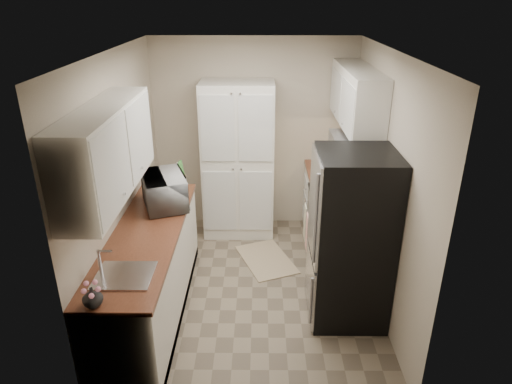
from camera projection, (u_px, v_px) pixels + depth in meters
ground at (252, 287)px, 5.02m from camera, size 3.20×3.20×0.00m
room_shell at (250, 146)px, 4.35m from camera, size 2.64×3.24×2.52m
pantry_cabinet at (238, 161)px, 5.82m from camera, size 0.90×0.55×2.00m
base_cabinet_left at (150, 275)px, 4.45m from camera, size 0.60×2.30×0.88m
countertop_left at (146, 234)px, 4.27m from camera, size 0.63×2.33×0.04m
base_cabinet_right at (330, 205)px, 5.92m from camera, size 0.60×0.80×0.88m
countertop_right at (332, 172)px, 5.73m from camera, size 0.63×0.83×0.04m
electric_range at (339, 232)px, 5.17m from camera, size 0.71×0.78×1.13m
refrigerator at (351, 239)px, 4.29m from camera, size 0.70×0.72×1.70m
microwave at (165, 190)px, 4.73m from camera, size 0.60×0.72×0.34m
wine_bottle at (151, 185)px, 4.92m from camera, size 0.07×0.07×0.29m
flower_vase at (92, 297)px, 3.23m from camera, size 0.18×0.18×0.15m
cutting_board at (181, 177)px, 5.09m from camera, size 0.05×0.26×0.32m
toaster_oven at (340, 159)px, 5.77m from camera, size 0.35×0.42×0.23m
fruit_basket at (341, 147)px, 5.72m from camera, size 0.27×0.27×0.10m
kitchen_mat at (266, 259)px, 5.52m from camera, size 0.79×0.97×0.01m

